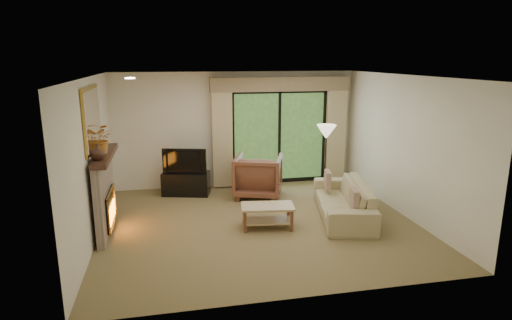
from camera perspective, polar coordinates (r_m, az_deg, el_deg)
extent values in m
plane|color=olive|center=(7.77, 0.46, -8.42)|extent=(5.50, 5.50, 0.00)
plane|color=white|center=(7.21, 0.50, 11.11)|extent=(5.50, 5.50, 0.00)
plane|color=white|center=(9.80, -2.63, 4.09)|extent=(5.00, 0.00, 5.00)
plane|color=white|center=(5.05, 6.52, -5.08)|extent=(5.00, 0.00, 5.00)
plane|color=white|center=(7.32, -21.05, -0.04)|extent=(0.00, 5.00, 5.00)
plane|color=white|center=(8.39, 19.16, 1.75)|extent=(0.00, 5.00, 5.00)
cube|color=#CAB789|center=(9.61, -4.54, 3.27)|extent=(0.45, 0.18, 2.35)
cube|color=#CAB789|center=(10.29, 10.57, 3.77)|extent=(0.45, 0.18, 2.35)
cube|color=#947E5D|center=(9.75, 3.34, 10.08)|extent=(3.20, 0.24, 0.32)
cube|color=black|center=(9.38, -9.29, -3.10)|extent=(1.07, 0.68, 0.50)
imported|color=black|center=(9.25, -9.41, -0.02)|extent=(0.94, 0.36, 0.54)
imported|color=brown|center=(9.09, 0.30, -2.13)|extent=(1.23, 1.25, 0.90)
imported|color=tan|center=(8.17, 11.54, -5.22)|extent=(1.32, 2.32, 0.64)
cube|color=brown|center=(7.53, 12.97, -5.17)|extent=(0.18, 0.38, 0.37)
cube|color=brown|center=(8.63, 9.52, -2.61)|extent=(0.17, 0.37, 0.35)
imported|color=#3A2218|center=(6.99, -20.40, 1.01)|extent=(0.25, 0.25, 0.24)
imported|color=#BF752B|center=(7.37, -20.03, 2.70)|extent=(0.55, 0.51, 0.51)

